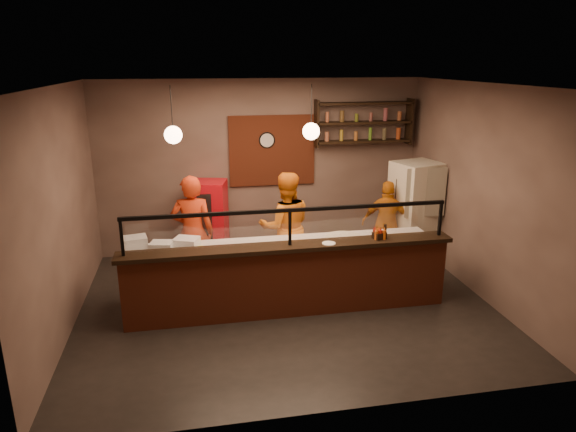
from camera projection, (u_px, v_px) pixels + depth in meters
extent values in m
plane|color=black|center=(286.00, 304.00, 7.70)|extent=(6.00, 6.00, 0.00)
plane|color=#342B28|center=(286.00, 85.00, 6.76)|extent=(6.00, 6.00, 0.00)
plane|color=#7D665C|center=(262.00, 167.00, 9.58)|extent=(6.00, 0.00, 6.00)
plane|color=#7D665C|center=(60.00, 213.00, 6.70)|extent=(0.00, 5.00, 5.00)
plane|color=#7D665C|center=(480.00, 192.00, 7.76)|extent=(0.00, 5.00, 5.00)
plane|color=#7D665C|center=(334.00, 270.00, 4.88)|extent=(6.00, 0.00, 6.00)
cube|color=maroon|center=(272.00, 151.00, 9.50)|extent=(1.60, 0.04, 1.30)
cube|color=maroon|center=(290.00, 282.00, 7.27)|extent=(4.60, 0.25, 1.00)
cube|color=black|center=(290.00, 247.00, 7.11)|extent=(4.70, 0.37, 0.06)
cube|color=gray|center=(284.00, 273.00, 7.76)|extent=(4.60, 0.75, 0.85)
cube|color=silver|center=(283.00, 245.00, 7.63)|extent=(4.60, 0.75, 0.05)
cube|color=white|center=(290.00, 228.00, 7.03)|extent=(4.40, 0.02, 0.50)
cube|color=black|center=(290.00, 210.00, 6.96)|extent=(4.50, 0.05, 0.05)
cube|color=black|center=(122.00, 238.00, 6.64)|extent=(0.04, 0.04, 0.50)
cube|color=black|center=(290.00, 228.00, 7.03)|extent=(0.04, 0.04, 0.50)
cube|color=black|center=(440.00, 219.00, 7.43)|extent=(0.04, 0.04, 0.50)
cube|color=black|center=(363.00, 141.00, 9.62)|extent=(1.80, 0.28, 0.04)
cube|color=black|center=(364.00, 122.00, 9.51)|extent=(1.80, 0.28, 0.04)
cube|color=black|center=(364.00, 103.00, 9.41)|extent=(1.80, 0.28, 0.04)
cube|color=black|center=(317.00, 123.00, 9.35)|extent=(0.04, 0.28, 0.85)
cube|color=black|center=(409.00, 121.00, 9.67)|extent=(0.04, 0.28, 0.85)
cylinder|color=black|center=(267.00, 140.00, 9.41)|extent=(0.30, 0.04, 0.30)
cylinder|color=black|center=(171.00, 108.00, 6.77)|extent=(0.01, 0.01, 0.60)
sphere|color=#FFBD8C|center=(173.00, 135.00, 6.87)|extent=(0.24, 0.24, 0.24)
cylinder|color=black|center=(311.00, 106.00, 7.11)|extent=(0.01, 0.01, 0.60)
sphere|color=#FFBD8C|center=(311.00, 131.00, 7.21)|extent=(0.24, 0.24, 0.24)
imported|color=red|center=(193.00, 232.00, 8.07)|extent=(0.71, 0.51, 1.83)
imported|color=orange|center=(286.00, 227.00, 8.36)|extent=(0.89, 0.70, 1.81)
imported|color=orange|center=(387.00, 223.00, 9.03)|extent=(0.96, 0.66, 1.52)
cube|color=beige|center=(415.00, 212.00, 9.16)|extent=(0.92, 0.88, 1.81)
cube|color=red|center=(210.00, 220.00, 9.33)|extent=(0.73, 0.69, 1.44)
cylinder|color=beige|center=(344.00, 237.00, 7.88)|extent=(0.75, 0.75, 0.01)
cube|color=white|center=(187.00, 243.00, 7.38)|extent=(0.41, 0.37, 0.17)
cube|color=silver|center=(135.00, 243.00, 7.40)|extent=(0.39, 0.34, 0.17)
cube|color=silver|center=(162.00, 247.00, 7.25)|extent=(0.35, 0.31, 0.15)
cylinder|color=yellow|center=(192.00, 248.00, 7.35)|extent=(0.33, 0.09, 0.06)
cube|color=black|center=(379.00, 235.00, 7.34)|extent=(0.21, 0.18, 0.10)
cylinder|color=black|center=(385.00, 231.00, 7.35)|extent=(0.05, 0.05, 0.20)
cylinder|color=white|center=(329.00, 243.00, 7.14)|extent=(0.20, 0.20, 0.01)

